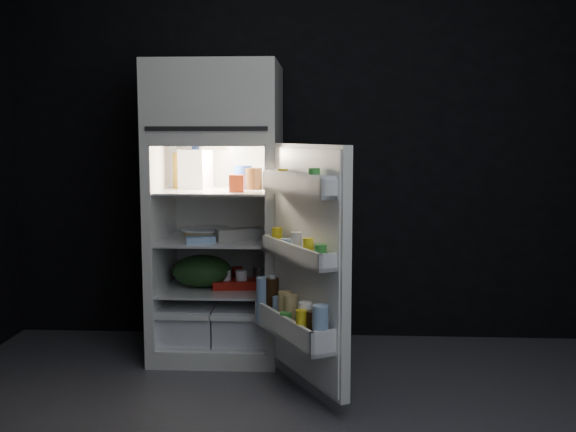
# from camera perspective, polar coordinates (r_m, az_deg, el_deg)

# --- Properties ---
(wall_back) EXTENTS (4.00, 0.00, 2.70)m
(wall_back) POSITION_cam_1_polar(r_m,az_deg,el_deg) (4.47, 1.91, 6.82)
(wall_back) COLOR black
(wall_back) RESTS_ON ground
(wall_front) EXTENTS (4.00, 0.00, 2.70)m
(wall_front) POSITION_cam_1_polar(r_m,az_deg,el_deg) (1.07, -2.25, 6.37)
(wall_front) COLOR black
(wall_front) RESTS_ON ground
(refrigerator) EXTENTS (0.76, 0.71, 1.78)m
(refrigerator) POSITION_cam_1_polar(r_m,az_deg,el_deg) (4.16, -5.96, 1.34)
(refrigerator) COLOR white
(refrigerator) RESTS_ON ground
(fridge_door) EXTENTS (0.51, 0.72, 1.22)m
(fridge_door) POSITION_cam_1_polar(r_m,az_deg,el_deg) (3.45, 1.35, -4.42)
(fridge_door) COLOR white
(fridge_door) RESTS_ON ground
(milk_jug) EXTENTS (0.20, 0.20, 0.24)m
(milk_jug) POSITION_cam_1_polar(r_m,az_deg,el_deg) (4.17, -7.82, 3.95)
(milk_jug) COLOR white
(milk_jug) RESTS_ON refrigerator
(mayo_jar) EXTENTS (0.14, 0.14, 0.14)m
(mayo_jar) POSITION_cam_1_polar(r_m,az_deg,el_deg) (4.16, -3.82, 3.30)
(mayo_jar) COLOR #1B3897
(mayo_jar) RESTS_ON refrigerator
(jam_jar) EXTENTS (0.13, 0.13, 0.13)m
(jam_jar) POSITION_cam_1_polar(r_m,az_deg,el_deg) (4.10, -2.92, 3.18)
(jam_jar) COLOR black
(jam_jar) RESTS_ON refrigerator
(amber_bottle) EXTENTS (0.09, 0.09, 0.22)m
(amber_bottle) POSITION_cam_1_polar(r_m,az_deg,el_deg) (4.21, -9.22, 3.82)
(amber_bottle) COLOR #AB7D1B
(amber_bottle) RESTS_ON refrigerator
(small_carton) EXTENTS (0.09, 0.07, 0.10)m
(small_carton) POSITION_cam_1_polar(r_m,az_deg,el_deg) (3.91, -4.37, 2.77)
(small_carton) COLOR #D74219
(small_carton) RESTS_ON refrigerator
(egg_carton) EXTENTS (0.30, 0.20, 0.07)m
(egg_carton) POSITION_cam_1_polar(r_m,az_deg,el_deg) (4.06, -4.15, -1.54)
(egg_carton) COLOR gray
(egg_carton) RESTS_ON refrigerator
(pie) EXTENTS (0.32, 0.32, 0.04)m
(pie) POSITION_cam_1_polar(r_m,az_deg,el_deg) (4.23, -7.01, -1.43)
(pie) COLOR tan
(pie) RESTS_ON refrigerator
(flat_package) EXTENTS (0.19, 0.13, 0.04)m
(flat_package) POSITION_cam_1_polar(r_m,az_deg,el_deg) (3.97, -7.43, -2.01)
(flat_package) COLOR #82A5C9
(flat_package) RESTS_ON refrigerator
(wrapped_pkg) EXTENTS (0.13, 0.12, 0.05)m
(wrapped_pkg) POSITION_cam_1_polar(r_m,az_deg,el_deg) (4.26, -3.47, -1.28)
(wrapped_pkg) COLOR beige
(wrapped_pkg) RESTS_ON refrigerator
(produce_bag) EXTENTS (0.42, 0.38, 0.20)m
(produce_bag) POSITION_cam_1_polar(r_m,az_deg,el_deg) (4.18, -7.28, -4.63)
(produce_bag) COLOR #193815
(produce_bag) RESTS_ON refrigerator
(yogurt_tray) EXTENTS (0.28, 0.17, 0.05)m
(yogurt_tray) POSITION_cam_1_polar(r_m,az_deg,el_deg) (4.14, -4.52, -5.76)
(yogurt_tray) COLOR #A9180E
(yogurt_tray) RESTS_ON refrigerator
(small_can_red) EXTENTS (0.09, 0.09, 0.09)m
(small_can_red) POSITION_cam_1_polar(r_m,az_deg,el_deg) (4.33, -4.32, -4.91)
(small_can_red) COLOR #A9180E
(small_can_red) RESTS_ON refrigerator
(small_can_silver) EXTENTS (0.09, 0.09, 0.09)m
(small_can_silver) POSITION_cam_1_polar(r_m,az_deg,el_deg) (4.33, -2.53, -4.89)
(small_can_silver) COLOR silver
(small_can_silver) RESTS_ON refrigerator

